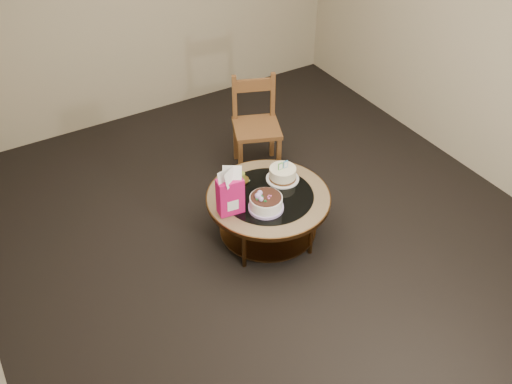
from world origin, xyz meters
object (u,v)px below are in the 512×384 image
coffee_table (268,203)px  gift_bag (230,192)px  cream_cake (283,174)px  decorated_cake (266,203)px  dining_chair (256,125)px

coffee_table → gift_bag: gift_bag is taller
cream_cake → gift_bag: gift_bag is taller
decorated_cake → gift_bag: size_ratio=0.71×
coffee_table → decorated_cake: bearing=-128.9°
dining_chair → coffee_table: bearing=-93.5°
cream_cake → decorated_cake: bearing=-143.9°
decorated_cake → coffee_table: bearing=51.1°
gift_bag → cream_cake: bearing=20.9°
coffee_table → decorated_cake: 0.22m
coffee_table → cream_cake: size_ratio=3.66×
decorated_cake → gift_bag: bearing=155.9°
decorated_cake → cream_cake: 0.41m
decorated_cake → dining_chair: bearing=62.8°
coffee_table → gift_bag: size_ratio=2.55×
dining_chair → decorated_cake: bearing=-95.4°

